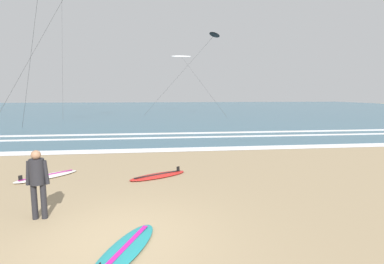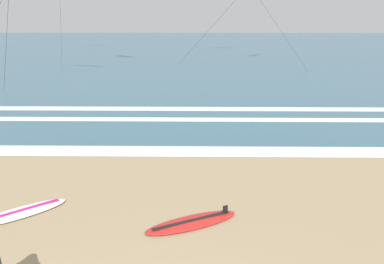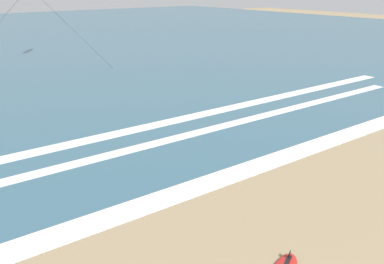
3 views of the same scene
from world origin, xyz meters
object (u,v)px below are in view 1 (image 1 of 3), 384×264
Objects in this scene: surfboard_left_pile at (125,250)px; surfboard_right_spare at (47,176)px; kite_black_high_left at (214,35)px; kite_white_mid_center at (181,57)px; surfer_left_far at (38,178)px; surfboard_foreground_flat at (158,175)px.

surfboard_right_spare is at bearing 121.30° from surfboard_left_pile.
surfboard_right_spare is 6.07m from surfboard_left_pile.
surfboard_left_pile is 0.21× the size of kite_black_high_left.
kite_black_high_left reaches higher than kite_white_mid_center.
surfboard_left_pile is (2.08, -1.70, -0.91)m from surfer_left_far.
surfer_left_far is 2.84m from surfboard_left_pile.
kite_black_high_left is (9.88, 29.09, 8.97)m from surfer_left_far.
surfboard_foreground_flat is 0.21× the size of kite_black_high_left.
kite_black_high_left reaches higher than surfer_left_far.
surfboard_foreground_flat and surfboard_left_pile have the same top height.
surfboard_right_spare is 0.19× the size of kite_black_high_left.
kite_white_mid_center is at bearing 83.49° from surfboard_left_pile.
surfboard_right_spare is 0.91× the size of surfboard_left_pile.
kite_white_mid_center is (4.86, 42.62, 8.79)m from surfboard_left_pile.
kite_black_high_left reaches higher than surfboard_foreground_flat.
surfer_left_far reaches higher than surfboard_left_pile.
kite_black_high_left is at bearing 74.61° from surfboard_foreground_flat.
surfboard_left_pile is 33.27m from kite_black_high_left.
kite_black_high_left is at bearing 75.78° from surfboard_left_pile.
surfboard_right_spare is (-1.07, 3.48, -0.91)m from surfer_left_far.
surfer_left_far is at bearing -99.63° from kite_white_mid_center.
kite_white_mid_center is (-2.94, 11.82, -1.08)m from kite_black_high_left.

